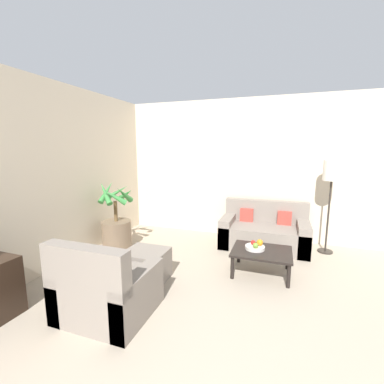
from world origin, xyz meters
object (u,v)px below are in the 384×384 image
at_px(potted_palm, 117,227).
at_px(sofa_loveseat, 264,232).
at_px(floor_lamp, 332,177).
at_px(apple_red, 253,243).
at_px(ottoman, 146,265).
at_px(coffee_table, 262,253).
at_px(fruit_bowl, 255,248).
at_px(apple_green, 256,245).
at_px(armchair, 107,290).
at_px(orange_fruit, 260,242).

relative_size(potted_palm, sofa_loveseat, 0.81).
xyz_separation_m(sofa_loveseat, floor_lamp, (1.02, 0.06, 1.03)).
relative_size(apple_red, ottoman, 0.12).
xyz_separation_m(sofa_loveseat, coffee_table, (0.04, -1.09, 0.03)).
bearing_deg(apple_red, coffee_table, -23.52).
height_order(potted_palm, floor_lamp, floor_lamp).
height_order(sofa_loveseat, fruit_bowl, sofa_loveseat).
distance_m(apple_green, armchair, 1.99).
bearing_deg(orange_fruit, potted_palm, 178.54).
distance_m(sofa_loveseat, armchair, 2.94).
relative_size(sofa_loveseat, apple_red, 22.47).
bearing_deg(orange_fruit, coffee_table, -59.53).
relative_size(coffee_table, apple_green, 10.62).
xyz_separation_m(coffee_table, armchair, (-1.47, -1.48, -0.02)).
height_order(floor_lamp, fruit_bowl, floor_lamp).
bearing_deg(orange_fruit, apple_red, -177.30).
relative_size(sofa_loveseat, orange_fruit, 16.75).
relative_size(sofa_loveseat, fruit_bowl, 5.47).
distance_m(fruit_bowl, orange_fruit, 0.10).
relative_size(potted_palm, apple_red, 18.16).
relative_size(floor_lamp, armchair, 1.74).
xyz_separation_m(potted_palm, floor_lamp, (3.46, 1.03, 0.91)).
bearing_deg(ottoman, armchair, -92.41).
bearing_deg(fruit_bowl, potted_palm, 177.48).
height_order(apple_green, orange_fruit, orange_fruit).
distance_m(apple_green, ottoman, 1.51).
height_order(orange_fruit, armchair, armchair).
distance_m(sofa_loveseat, apple_green, 1.16).
height_order(apple_red, ottoman, apple_red).
bearing_deg(orange_fruit, sofa_loveseat, 90.18).
distance_m(coffee_table, armchair, 2.08).
distance_m(orange_fruit, ottoman, 1.61).
bearing_deg(apple_green, fruit_bowl, 101.26).
xyz_separation_m(sofa_loveseat, ottoman, (-1.40, -1.78, -0.06)).
bearing_deg(orange_fruit, ottoman, -151.83).
bearing_deg(apple_green, apple_red, 111.24).
relative_size(potted_palm, coffee_table, 1.50).
bearing_deg(fruit_bowl, ottoman, -152.15).
distance_m(coffee_table, orange_fruit, 0.15).
bearing_deg(floor_lamp, apple_green, -131.19).
bearing_deg(potted_palm, sofa_loveseat, 21.68).
distance_m(potted_palm, armchair, 1.89).
xyz_separation_m(fruit_bowl, armchair, (-1.38, -1.49, -0.09)).
height_order(armchair, ottoman, armchair).
distance_m(potted_palm, orange_fruit, 2.44).
xyz_separation_m(fruit_bowl, ottoman, (-1.34, -0.71, -0.16)).
xyz_separation_m(floor_lamp, apple_green, (-1.06, -1.21, -0.87)).
distance_m(coffee_table, apple_green, 0.16).
height_order(coffee_table, fruit_bowl, fruit_bowl).
bearing_deg(potted_palm, coffee_table, -2.80).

